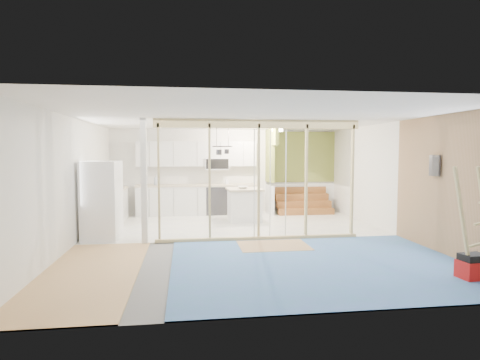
{
  "coord_description": "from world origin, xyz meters",
  "views": [
    {
      "loc": [
        -1.25,
        -8.41,
        1.91
      ],
      "look_at": [
        -0.02,
        0.6,
        1.27
      ],
      "focal_mm": 30.0,
      "sensor_mm": 36.0,
      "label": 1
    }
  ],
  "objects": [
    {
      "name": "island",
      "position": [
        0.34,
        2.35,
        0.46
      ],
      "size": [
        0.96,
        0.96,
        0.92
      ],
      "rotation": [
        0.0,
        0.0,
        0.02
      ],
      "color": "white",
      "rests_on": "room"
    },
    {
      "name": "upper_cabinets",
      "position": [
        -0.84,
        3.82,
        1.82
      ],
      "size": [
        3.6,
        0.41,
        0.85
      ],
      "color": "silver",
      "rests_on": "room"
    },
    {
      "name": "pot_rack",
      "position": [
        -0.31,
        1.89,
        2.0
      ],
      "size": [
        0.52,
        0.52,
        0.72
      ],
      "color": "black",
      "rests_on": "room"
    },
    {
      "name": "soap_bottle_b",
      "position": [
        0.0,
        3.78,
        1.03
      ],
      "size": [
        0.12,
        0.12,
        0.21
      ],
      "primitive_type": "imported",
      "rotation": [
        0.0,
        0.0,
        0.28
      ],
      "color": "white",
      "rests_on": "base_cabinets"
    },
    {
      "name": "toolbox",
      "position": [
        3.0,
        -3.06,
        0.19
      ],
      "size": [
        0.44,
        0.34,
        0.39
      ],
      "rotation": [
        0.0,
        0.0,
        0.1
      ],
      "color": "#A4100F",
      "rests_on": "room"
    },
    {
      "name": "floor_overlays",
      "position": [
        0.07,
        0.06,
        0.01
      ],
      "size": [
        7.0,
        8.0,
        0.03
      ],
      "color": "silver",
      "rests_on": "room"
    },
    {
      "name": "fridge",
      "position": [
        -3.03,
        0.45,
        0.86
      ],
      "size": [
        0.8,
        0.78,
        1.71
      ],
      "rotation": [
        0.0,
        0.0,
        -0.09
      ],
      "color": "white",
      "rests_on": "room"
    },
    {
      "name": "green_partition",
      "position": [
        2.04,
        3.66,
        0.94
      ],
      "size": [
        2.25,
        1.51,
        2.6
      ],
      "color": "olive",
      "rests_on": "room"
    },
    {
      "name": "soap_bottle_a",
      "position": [
        -2.13,
        3.62,
        1.09
      ],
      "size": [
        0.16,
        0.16,
        0.32
      ],
      "primitive_type": "imported",
      "rotation": [
        0.0,
        0.0,
        -0.37
      ],
      "color": "#A0A7B3",
      "rests_on": "base_cabinets"
    },
    {
      "name": "stud_frame",
      "position": [
        -0.24,
        -0.0,
        1.59
      ],
      "size": [
        4.66,
        0.14,
        2.6
      ],
      "color": "tan",
      "rests_on": "room"
    },
    {
      "name": "sheathing_panel",
      "position": [
        3.48,
        -2.0,
        1.3
      ],
      "size": [
        0.02,
        4.0,
        2.6
      ],
      "primitive_type": "cube",
      "color": "#A27A58",
      "rests_on": "room"
    },
    {
      "name": "ceiling_light",
      "position": [
        1.4,
        3.0,
        2.54
      ],
      "size": [
        0.32,
        0.32,
        0.08
      ],
      "primitive_type": "cylinder",
      "color": "#FFEABF",
      "rests_on": "room"
    },
    {
      "name": "electrical_panel",
      "position": [
        3.43,
        -1.4,
        1.65
      ],
      "size": [
        0.04,
        0.3,
        0.4
      ],
      "primitive_type": "cube",
      "color": "#37373C",
      "rests_on": "room"
    },
    {
      "name": "ladder",
      "position": [
        3.01,
        -3.1,
        0.86
      ],
      "size": [
        0.91,
        0.06,
        1.69
      ],
      "rotation": [
        0.0,
        0.0,
        0.07
      ],
      "color": "tan",
      "rests_on": "room"
    },
    {
      "name": "base_cabinets",
      "position": [
        -1.61,
        3.36,
        0.47
      ],
      "size": [
        4.45,
        2.24,
        0.93
      ],
      "color": "silver",
      "rests_on": "room"
    },
    {
      "name": "bowl",
      "position": [
        0.29,
        2.25,
        0.95
      ],
      "size": [
        0.32,
        0.32,
        0.07
      ],
      "primitive_type": "imported",
      "rotation": [
        0.0,
        0.0,
        -0.12
      ],
      "color": "silver",
      "rests_on": "island"
    },
    {
      "name": "room",
      "position": [
        0.0,
        0.0,
        1.3
      ],
      "size": [
        7.01,
        8.01,
        2.61
      ],
      "color": "slate",
      "rests_on": "ground"
    }
  ]
}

